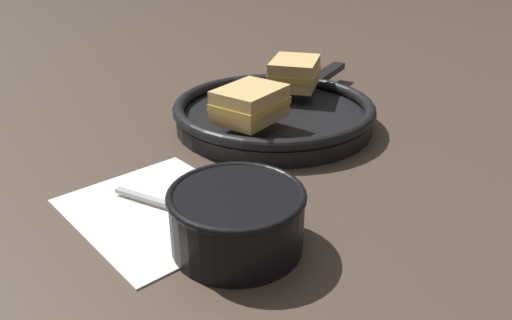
{
  "coord_description": "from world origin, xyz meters",
  "views": [
    {
      "loc": [
        0.45,
        -0.3,
        0.3
      ],
      "look_at": [
        0.03,
        0.05,
        0.03
      ],
      "focal_mm": 35.0,
      "sensor_mm": 36.0,
      "label": 1
    }
  ],
  "objects": [
    {
      "name": "ground_plane",
      "position": [
        0.0,
        0.0,
        0.0
      ],
      "size": [
        4.0,
        4.0,
        0.0
      ],
      "primitive_type": "plane",
      "color": "#47382D"
    },
    {
      "name": "napkin",
      "position": [
        0.01,
        -0.07,
        0.0
      ],
      "size": [
        0.21,
        0.18,
        0.0
      ],
      "color": "white",
      "rests_on": "ground_plane"
    },
    {
      "name": "soup_bowl",
      "position": [
        0.12,
        -0.05,
        0.04
      ],
      "size": [
        0.14,
        0.14,
        0.06
      ],
      "color": "black",
      "rests_on": "ground_plane"
    },
    {
      "name": "skillet",
      "position": [
        -0.1,
        0.2,
        0.02
      ],
      "size": [
        0.32,
        0.43,
        0.04
      ],
      "color": "black",
      "rests_on": "ground_plane"
    },
    {
      "name": "sandwich_near_right",
      "position": [
        -0.07,
        0.12,
        0.07
      ],
      "size": [
        0.1,
        0.11,
        0.05
      ],
      "rotation": [
        0.0,
        0.0,
        6.54
      ],
      "color": "#DBB26B",
      "rests_on": "skillet"
    },
    {
      "name": "spoon",
      "position": [
        0.06,
        -0.05,
        0.01
      ],
      "size": [
        0.17,
        0.08,
        0.01
      ],
      "rotation": [
        0.0,
        0.0,
        0.39
      ],
      "color": "#B7B7BC",
      "rests_on": "napkin"
    },
    {
      "name": "sandwich_near_left",
      "position": [
        -0.14,
        0.27,
        0.07
      ],
      "size": [
        0.12,
        0.12,
        0.05
      ],
      "rotation": [
        0.0,
        0.0,
        3.77
      ],
      "color": "#DBB26B",
      "rests_on": "skillet"
    }
  ]
}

